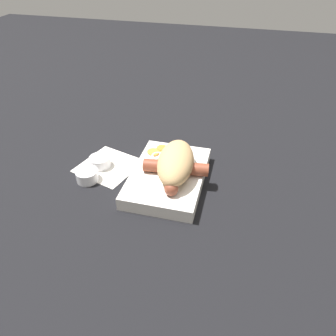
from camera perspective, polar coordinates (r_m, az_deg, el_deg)
ground_plane at (r=0.76m, az=0.00°, el=-2.44°), size 3.00×3.00×0.00m
food_tray at (r=0.75m, az=0.00°, el=-1.54°), size 0.24×0.16×0.03m
bread_roll at (r=0.72m, az=1.38°, el=1.12°), size 0.17×0.10×0.06m
sausage at (r=0.73m, az=1.34°, el=-0.00°), size 0.17×0.15×0.03m
pickled_veggies at (r=0.80m, az=-1.56°, el=2.69°), size 0.07×0.06×0.01m
napkin at (r=0.82m, az=-10.30°, el=0.39°), size 0.16×0.16×0.00m
condiment_cup_near at (r=0.82m, az=-11.74°, el=0.98°), size 0.05×0.05×0.03m
condiment_cup_far at (r=0.78m, az=-13.88°, el=-1.38°), size 0.05×0.05×0.03m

